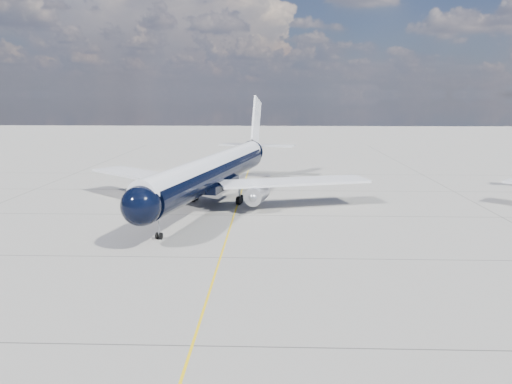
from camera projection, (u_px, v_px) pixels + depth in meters
ground at (237, 206)px, 61.48m from camera, size 320.00×320.00×0.00m
taxiway_centerline at (234, 215)px, 56.57m from camera, size 0.16×160.00×0.01m
main_airliner at (216, 170)px, 62.40m from camera, size 37.10×45.79×13.35m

